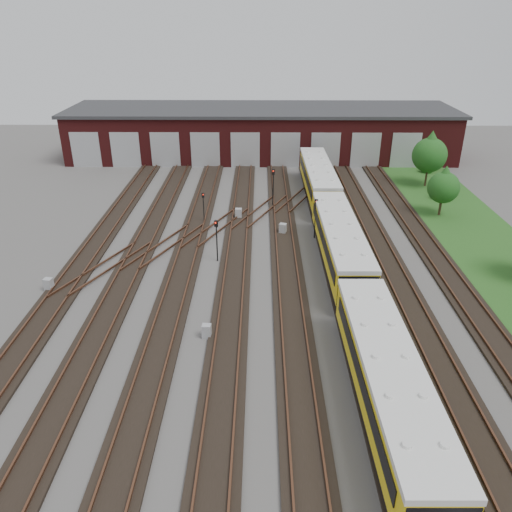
{
  "coord_description": "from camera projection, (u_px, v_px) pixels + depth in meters",
  "views": [
    {
      "loc": [
        -0.08,
        -27.7,
        17.82
      ],
      "look_at": [
        -0.38,
        4.43,
        2.0
      ],
      "focal_mm": 35.0,
      "sensor_mm": 36.0,
      "label": 1
    }
  ],
  "objects": [
    {
      "name": "metro_train",
      "position": [
        340.0,
        243.0,
        38.06
      ],
      "size": [
        2.83,
        47.05,
        3.11
      ],
      "rotation": [
        0.0,
        0.0,
        0.01
      ],
      "color": "black",
      "rests_on": "ground"
    },
    {
      "name": "signal_mast_2",
      "position": [
        316.0,
        213.0,
        42.59
      ],
      "size": [
        0.3,
        0.28,
        3.55
      ],
      "rotation": [
        0.0,
        0.0,
        -0.06
      ],
      "color": "black",
      "rests_on": "ground"
    },
    {
      "name": "relay_cabinet_0",
      "position": [
        49.0,
        285.0,
        35.14
      ],
      "size": [
        0.66,
        0.58,
        0.96
      ],
      "primitive_type": "cube",
      "rotation": [
        0.0,
        0.0,
        -0.19
      ],
      "color": "#9FA0A3",
      "rests_on": "ground"
    },
    {
      "name": "signal_mast_0",
      "position": [
        217.0,
        236.0,
        38.58
      ],
      "size": [
        0.3,
        0.29,
        3.45
      ],
      "rotation": [
        0.0,
        0.0,
        -0.43
      ],
      "color": "black",
      "rests_on": "ground"
    },
    {
      "name": "signal_mast_1",
      "position": [
        203.0,
        204.0,
        45.9
      ],
      "size": [
        0.25,
        0.24,
        2.92
      ],
      "rotation": [
        0.0,
        0.0,
        0.38
      ],
      "color": "black",
      "rests_on": "ground"
    },
    {
      "name": "grass_verge",
      "position": [
        489.0,
        249.0,
        41.52
      ],
      "size": [
        8.0,
        55.0,
        0.05
      ],
      "primitive_type": "cube",
      "color": "#1F4B19",
      "rests_on": "ground"
    },
    {
      "name": "maintenance_shed",
      "position": [
        261.0,
        132.0,
        67.17
      ],
      "size": [
        51.0,
        12.5,
        6.35
      ],
      "color": "#4E1314",
      "rests_on": "ground"
    },
    {
      "name": "relay_cabinet_2",
      "position": [
        207.0,
        331.0,
        30.09
      ],
      "size": [
        0.58,
        0.49,
        0.9
      ],
      "primitive_type": "cube",
      "rotation": [
        0.0,
        0.0,
        -0.08
      ],
      "color": "#9FA0A3",
      "rests_on": "ground"
    },
    {
      "name": "tree_0",
      "position": [
        430.0,
        151.0,
        54.67
      ],
      "size": [
        3.78,
        3.78,
        6.26
      ],
      "color": "#342517",
      "rests_on": "ground"
    },
    {
      "name": "bush_2",
      "position": [
        428.0,
        167.0,
        60.8
      ],
      "size": [
        1.48,
        1.48,
        1.48
      ],
      "primitive_type": "sphere",
      "color": "#154212",
      "rests_on": "ground"
    },
    {
      "name": "ground",
      "position": [
        261.0,
        313.0,
        32.72
      ],
      "size": [
        120.0,
        120.0,
        0.0
      ],
      "primitive_type": "plane",
      "color": "#4D4947",
      "rests_on": "ground"
    },
    {
      "name": "signal_mast_3",
      "position": [
        273.0,
        183.0,
        49.56
      ],
      "size": [
        0.29,
        0.27,
        3.87
      ],
      "rotation": [
        0.0,
        0.0,
        -0.06
      ],
      "color": "black",
      "rests_on": "ground"
    },
    {
      "name": "tree_1",
      "position": [
        444.0,
        184.0,
        47.0
      ],
      "size": [
        2.98,
        2.98,
        4.94
      ],
      "color": "#342517",
      "rests_on": "ground"
    },
    {
      "name": "track_network",
      "position": [
        259.0,
        307.0,
        33.2
      ],
      "size": [
        30.4,
        70.0,
        0.33
      ],
      "color": "black",
      "rests_on": "ground"
    },
    {
      "name": "relay_cabinet_3",
      "position": [
        283.0,
        229.0,
        44.08
      ],
      "size": [
        0.72,
        0.66,
        0.99
      ],
      "primitive_type": "cube",
      "rotation": [
        0.0,
        0.0,
        -0.33
      ],
      "color": "#9FA0A3",
      "rests_on": "ground"
    },
    {
      "name": "relay_cabinet_4",
      "position": [
        331.0,
        205.0,
        49.52
      ],
      "size": [
        0.74,
        0.66,
        1.05
      ],
      "primitive_type": "cube",
      "rotation": [
        0.0,
        0.0,
        0.23
      ],
      "color": "#9FA0A3",
      "rests_on": "ground"
    },
    {
      "name": "bush_1",
      "position": [
        442.0,
        192.0,
        52.15
      ],
      "size": [
        1.63,
        1.63,
        1.63
      ],
      "primitive_type": "sphere",
      "color": "#154212",
      "rests_on": "ground"
    },
    {
      "name": "relay_cabinet_1",
      "position": [
        239.0,
        214.0,
        47.38
      ],
      "size": [
        0.62,
        0.52,
        1.02
      ],
      "primitive_type": "cube",
      "rotation": [
        0.0,
        0.0,
        -0.02
      ],
      "color": "#9FA0A3",
      "rests_on": "ground"
    }
  ]
}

